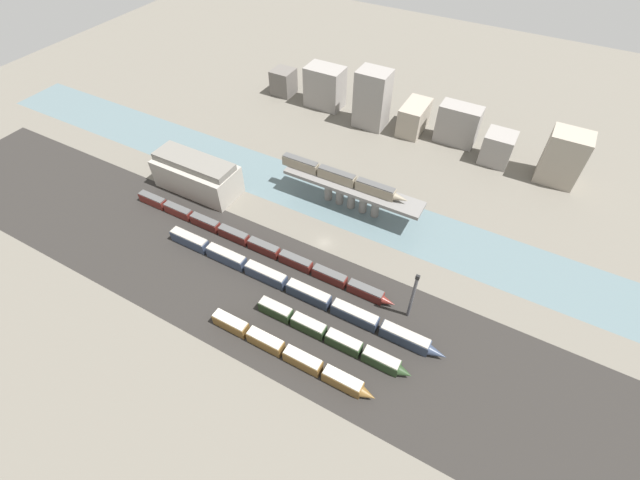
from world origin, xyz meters
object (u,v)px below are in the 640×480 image
at_px(train_yard_mid, 330,336).
at_px(signal_tower, 413,296).
at_px(train_on_bridge, 341,177).
at_px(warehouse_building, 197,175).
at_px(train_yard_near, 288,353).
at_px(train_yard_outer, 252,243).
at_px(train_yard_far, 291,286).

xyz_separation_m(train_yard_mid, signal_tower, (14.68, 16.60, 6.58)).
distance_m(train_on_bridge, signal_tower, 47.99).
relative_size(train_on_bridge, warehouse_building, 1.52).
height_order(train_on_bridge, warehouse_building, train_on_bridge).
height_order(train_on_bridge, train_yard_near, train_on_bridge).
xyz_separation_m(train_on_bridge, train_yard_mid, (21.70, -47.82, -8.95)).
bearing_deg(train_yard_outer, signal_tower, -0.45).
height_order(train_yard_mid, train_yard_far, train_yard_far).
bearing_deg(train_yard_near, train_yard_far, 119.02).
distance_m(train_on_bridge, warehouse_building, 49.42).
height_order(train_on_bridge, train_yard_outer, train_on_bridge).
distance_m(train_yard_near, warehouse_building, 73.22).
relative_size(train_yard_mid, train_yard_outer, 0.46).
xyz_separation_m(train_yard_far, warehouse_building, (-51.33, 22.49, 3.95)).
bearing_deg(train_yard_far, signal_tower, 14.48).
relative_size(train_on_bridge, train_yard_mid, 1.04).
distance_m(train_yard_mid, train_yard_far, 18.65).
bearing_deg(train_yard_mid, train_yard_outer, 154.66).
xyz_separation_m(train_yard_outer, warehouse_building, (-32.03, 14.02, 4.22)).
xyz_separation_m(train_yard_mid, train_yard_outer, (-35.89, 16.99, -0.14)).
bearing_deg(train_on_bridge, warehouse_building, -160.02).
height_order(train_yard_far, train_yard_outer, train_yard_far).
bearing_deg(signal_tower, train_yard_far, -165.52).
bearing_deg(train_yard_far, train_yard_near, -60.98).
distance_m(train_yard_outer, warehouse_building, 35.22).
relative_size(train_yard_outer, warehouse_building, 3.15).
height_order(train_yard_outer, signal_tower, signal_tower).
bearing_deg(warehouse_building, train_yard_outer, -23.64).
bearing_deg(train_yard_near, signal_tower, 50.12).
height_order(train_on_bridge, train_yard_far, train_on_bridge).
xyz_separation_m(train_on_bridge, signal_tower, (36.38, -31.22, -2.37)).
relative_size(train_on_bridge, train_yard_near, 0.98).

